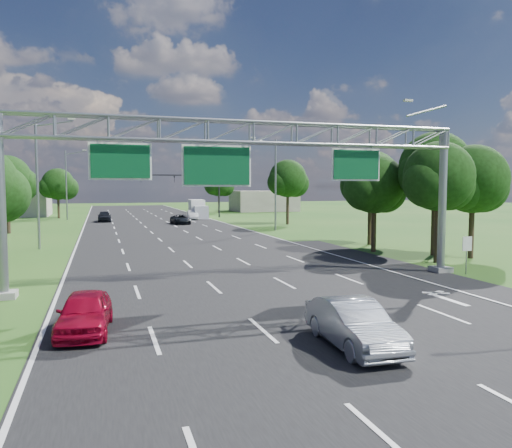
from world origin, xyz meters
name	(u,v)px	position (x,y,z in m)	size (l,w,h in m)	color
ground	(187,244)	(0.00, 30.00, 0.00)	(220.00, 220.00, 0.00)	#215118
road	(187,244)	(0.00, 30.00, 0.00)	(18.00, 180.00, 0.02)	black
road_flare	(400,268)	(10.20, 14.00, 0.00)	(3.00, 30.00, 0.02)	black
sign_gantry	(253,145)	(0.33, 12.00, 6.89)	(23.50, 1.00, 9.56)	gray
regulatory_sign	(467,247)	(12.40, 10.98, 1.51)	(0.60, 0.08, 2.10)	gray
traffic_signal	(197,184)	(7.48, 65.00, 5.17)	(12.21, 0.24, 7.00)	black
streetlight_l_near	(40,177)	(-11.30, 30.00, 5.58)	(2.97, 0.22, 10.16)	gray
streetlight_l_far	(68,181)	(-11.30, 65.00, 5.58)	(2.97, 0.22, 10.16)	gray
streetlight_r_mid	(274,180)	(11.30, 40.00, 5.58)	(2.97, 0.22, 10.16)	gray
tree_cluster_right	(416,180)	(14.80, 19.19, 5.31)	(9.91, 14.60, 8.68)	#2D2116
tree_verge_lb	(8,181)	(-15.92, 45.04, 5.41)	(5.76, 4.80, 8.06)	#2D2116
tree_verge_lc	(58,186)	(-12.92, 70.04, 4.98)	(5.76, 4.80, 7.62)	#2D2116
tree_verge_rd	(288,180)	(16.08, 48.04, 5.63)	(5.76, 4.80, 8.28)	#2D2116
tree_verge_re	(219,185)	(14.08, 78.04, 5.20)	(5.76, 4.80, 7.84)	#2D2116
building_left	(3,201)	(-22.00, 78.00, 2.50)	(14.00, 10.00, 5.00)	gray
building_right	(264,201)	(24.00, 82.00, 2.00)	(12.00, 9.00, 4.00)	gray
red_coupe	(85,312)	(-7.50, 5.56, 0.69)	(1.63, 4.04, 1.38)	#A70724
silver_sedan	(354,324)	(0.29, 1.55, 0.71)	(1.51, 4.32, 1.42)	#A1A6AD
car_queue_b	(181,219)	(2.97, 52.62, 0.61)	(2.01, 4.36, 1.21)	black
car_queue_c	(104,216)	(-6.39, 60.02, 0.75)	(1.77, 4.40, 1.50)	black
car_queue_d	(193,215)	(6.17, 61.66, 0.66)	(1.40, 4.03, 1.33)	white
box_truck	(197,209)	(7.47, 64.67, 1.34)	(2.57, 7.53, 2.80)	white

